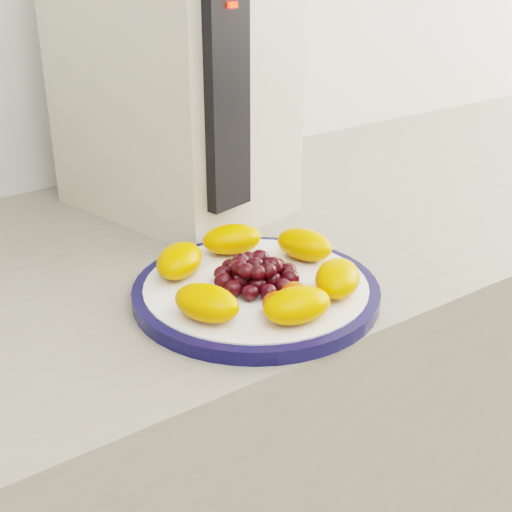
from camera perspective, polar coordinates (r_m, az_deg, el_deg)
plate_rim at (r=0.76m, az=0.00°, el=-2.89°), size 0.26×0.26×0.01m
plate_face at (r=0.76m, az=0.00°, el=-2.83°), size 0.24×0.24×0.02m
appliance_body at (r=0.98m, az=-6.75°, el=13.87°), size 0.26×0.33×0.36m
appliance_panel at (r=0.84m, az=-2.41°, el=12.53°), size 0.06×0.03×0.27m
appliance_led at (r=0.82m, az=-1.94°, el=19.45°), size 0.01×0.01×0.01m
fruit_plate at (r=0.75m, az=0.27°, el=-1.25°), size 0.23×0.23×0.03m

